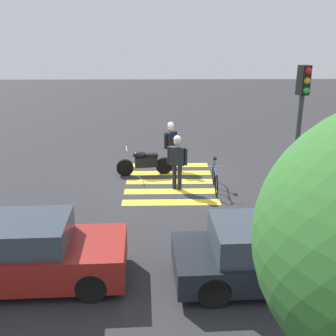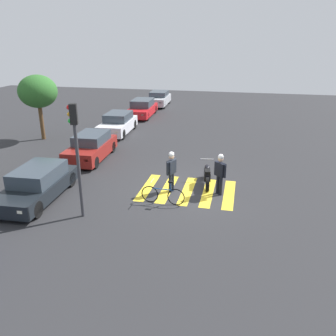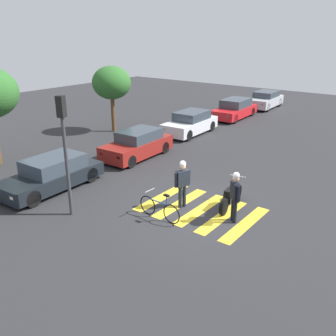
{
  "view_description": "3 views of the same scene",
  "coord_description": "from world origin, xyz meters",
  "px_view_note": "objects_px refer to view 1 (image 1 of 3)",
  "views": [
    {
      "loc": [
        0.31,
        13.36,
        5.05
      ],
      "look_at": [
        0.09,
        1.27,
        0.93
      ],
      "focal_mm": 44.12,
      "sensor_mm": 36.0,
      "label": 1
    },
    {
      "loc": [
        -13.74,
        -2.15,
        6.29
      ],
      "look_at": [
        0.57,
        1.0,
        0.77
      ],
      "focal_mm": 37.18,
      "sensor_mm": 36.0,
      "label": 2
    },
    {
      "loc": [
        -10.47,
        -6.51,
        6.17
      ],
      "look_at": [
        0.14,
        1.61,
        1.23
      ],
      "focal_mm": 39.91,
      "sensor_mm": 36.0,
      "label": 3
    }
  ],
  "objects_px": {
    "officer_on_foot": "(171,142)",
    "officer_by_motorcycle": "(177,158)",
    "car_black_suv": "(276,254)",
    "traffic_light_pole": "(300,123)",
    "car_maroon_wagon": "(24,253)",
    "police_motorcycle": "(145,163)",
    "leaning_bicycle": "(215,178)"
  },
  "relations": [
    {
      "from": "officer_on_foot",
      "to": "officer_by_motorcycle",
      "type": "height_order",
      "value": "officer_by_motorcycle"
    },
    {
      "from": "car_black_suv",
      "to": "traffic_light_pole",
      "type": "relative_size",
      "value": 1.05
    },
    {
      "from": "car_black_suv",
      "to": "car_maroon_wagon",
      "type": "relative_size",
      "value": 1.08
    },
    {
      "from": "traffic_light_pole",
      "to": "officer_on_foot",
      "type": "bearing_deg",
      "value": -57.76
    },
    {
      "from": "police_motorcycle",
      "to": "officer_by_motorcycle",
      "type": "height_order",
      "value": "officer_by_motorcycle"
    },
    {
      "from": "car_maroon_wagon",
      "to": "officer_by_motorcycle",
      "type": "bearing_deg",
      "value": -122.78
    },
    {
      "from": "car_black_suv",
      "to": "traffic_light_pole",
      "type": "distance_m",
      "value": 3.46
    },
    {
      "from": "leaning_bicycle",
      "to": "car_black_suv",
      "type": "bearing_deg",
      "value": 96.68
    },
    {
      "from": "leaning_bicycle",
      "to": "car_maroon_wagon",
      "type": "height_order",
      "value": "car_maroon_wagon"
    },
    {
      "from": "police_motorcycle",
      "to": "officer_by_motorcycle",
      "type": "bearing_deg",
      "value": 127.86
    },
    {
      "from": "car_maroon_wagon",
      "to": "leaning_bicycle",
      "type": "bearing_deg",
      "value": -131.89
    },
    {
      "from": "officer_on_foot",
      "to": "traffic_light_pole",
      "type": "bearing_deg",
      "value": 122.24
    },
    {
      "from": "officer_on_foot",
      "to": "car_black_suv",
      "type": "height_order",
      "value": "officer_on_foot"
    },
    {
      "from": "car_maroon_wagon",
      "to": "traffic_light_pole",
      "type": "relative_size",
      "value": 0.98
    },
    {
      "from": "car_maroon_wagon",
      "to": "traffic_light_pole",
      "type": "bearing_deg",
      "value": -158.96
    },
    {
      "from": "traffic_light_pole",
      "to": "car_maroon_wagon",
      "type": "bearing_deg",
      "value": 21.04
    },
    {
      "from": "police_motorcycle",
      "to": "car_maroon_wagon",
      "type": "xyz_separation_m",
      "value": [
        2.24,
        6.61,
        0.22
      ]
    },
    {
      "from": "officer_on_foot",
      "to": "leaning_bicycle",
      "type": "bearing_deg",
      "value": 123.33
    },
    {
      "from": "officer_by_motorcycle",
      "to": "car_black_suv",
      "type": "relative_size",
      "value": 0.41
    },
    {
      "from": "officer_by_motorcycle",
      "to": "traffic_light_pole",
      "type": "height_order",
      "value": "traffic_light_pole"
    },
    {
      "from": "car_maroon_wagon",
      "to": "traffic_light_pole",
      "type": "distance_m",
      "value": 7.02
    },
    {
      "from": "leaning_bicycle",
      "to": "officer_by_motorcycle",
      "type": "relative_size",
      "value": 0.99
    },
    {
      "from": "officer_on_foot",
      "to": "traffic_light_pole",
      "type": "relative_size",
      "value": 0.43
    },
    {
      "from": "police_motorcycle",
      "to": "car_maroon_wagon",
      "type": "height_order",
      "value": "car_maroon_wagon"
    },
    {
      "from": "police_motorcycle",
      "to": "car_black_suv",
      "type": "bearing_deg",
      "value": 113.86
    },
    {
      "from": "officer_by_motorcycle",
      "to": "leaning_bicycle",
      "type": "bearing_deg",
      "value": 176.16
    },
    {
      "from": "police_motorcycle",
      "to": "traffic_light_pole",
      "type": "distance_m",
      "value": 6.28
    },
    {
      "from": "leaning_bicycle",
      "to": "officer_on_foot",
      "type": "height_order",
      "value": "officer_on_foot"
    },
    {
      "from": "officer_by_motorcycle",
      "to": "traffic_light_pole",
      "type": "bearing_deg",
      "value": 135.98
    },
    {
      "from": "officer_by_motorcycle",
      "to": "traffic_light_pole",
      "type": "xyz_separation_m",
      "value": [
        -2.89,
        2.79,
        1.78
      ]
    },
    {
      "from": "car_black_suv",
      "to": "traffic_light_pole",
      "type": "xyz_separation_m",
      "value": [
        -1.05,
        -2.45,
        2.2
      ]
    },
    {
      "from": "car_maroon_wagon",
      "to": "officer_on_foot",
      "type": "bearing_deg",
      "value": -113.76
    }
  ]
}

